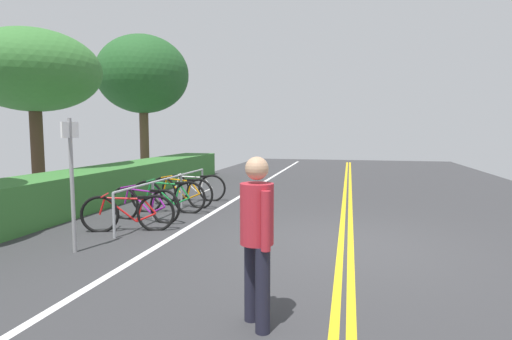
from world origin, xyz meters
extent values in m
cube|color=#353538|center=(0.00, 0.00, -0.03)|extent=(39.94, 12.13, 0.05)
cube|color=gold|center=(0.00, -0.08, 0.00)|extent=(35.94, 0.10, 0.00)
cube|color=gold|center=(0.00, 0.08, 0.00)|extent=(35.94, 0.10, 0.00)
cube|color=white|center=(0.00, 3.01, 0.00)|extent=(35.94, 0.12, 0.00)
cylinder|color=#9EA0A5|center=(-0.49, 3.99, 0.40)|extent=(0.05, 0.05, 0.81)
cylinder|color=#9EA0A5|center=(0.99, 3.99, 0.40)|extent=(0.05, 0.05, 0.81)
cylinder|color=#9EA0A5|center=(2.46, 3.99, 0.40)|extent=(0.05, 0.05, 0.81)
cylinder|color=#9EA0A5|center=(3.94, 3.99, 0.40)|extent=(0.05, 0.05, 0.81)
cylinder|color=#9EA0A5|center=(1.73, 3.99, 0.81)|extent=(4.44, 0.04, 0.04)
torus|color=black|center=(-0.16, 4.49, 0.33)|extent=(0.28, 0.69, 0.71)
torus|color=black|center=(0.17, 3.52, 0.33)|extent=(0.28, 0.69, 0.71)
cylinder|color=red|center=(-0.04, 4.13, 0.41)|extent=(0.22, 0.57, 0.49)
cylinder|color=red|center=(-0.02, 4.06, 0.63)|extent=(0.26, 0.67, 0.07)
cylinder|color=red|center=(0.07, 3.80, 0.40)|extent=(0.09, 0.17, 0.44)
cylinder|color=red|center=(0.11, 3.69, 0.26)|extent=(0.15, 0.36, 0.18)
cylinder|color=red|center=(0.13, 3.63, 0.47)|extent=(0.12, 0.25, 0.30)
cylinder|color=red|center=(-0.15, 4.44, 0.49)|extent=(0.08, 0.14, 0.32)
cube|color=black|center=(0.10, 3.73, 0.64)|extent=(0.14, 0.22, 0.05)
cylinder|color=red|center=(-0.13, 4.39, 0.69)|extent=(0.44, 0.17, 0.03)
torus|color=black|center=(0.95, 4.63, 0.34)|extent=(0.18, 0.73, 0.73)
torus|color=black|center=(0.77, 3.62, 0.34)|extent=(0.18, 0.73, 0.73)
cylinder|color=purple|center=(0.88, 4.25, 0.42)|extent=(0.14, 0.59, 0.50)
cylinder|color=purple|center=(0.87, 4.19, 0.64)|extent=(0.16, 0.70, 0.07)
cylinder|color=purple|center=(0.82, 3.91, 0.41)|extent=(0.06, 0.17, 0.45)
cylinder|color=purple|center=(0.80, 3.80, 0.26)|extent=(0.10, 0.37, 0.19)
cylinder|color=purple|center=(0.79, 3.73, 0.48)|extent=(0.08, 0.26, 0.31)
cylinder|color=purple|center=(0.94, 4.58, 0.50)|extent=(0.06, 0.14, 0.33)
cube|color=black|center=(0.81, 3.85, 0.65)|extent=(0.11, 0.21, 0.05)
cylinder|color=purple|center=(0.93, 4.53, 0.71)|extent=(0.46, 0.11, 0.03)
torus|color=black|center=(1.74, 4.54, 0.36)|extent=(0.12, 0.77, 0.77)
torus|color=black|center=(1.82, 3.52, 0.36)|extent=(0.12, 0.77, 0.77)
cylinder|color=#198C38|center=(1.77, 4.15, 0.45)|extent=(0.09, 0.59, 0.53)
cylinder|color=#198C38|center=(1.78, 4.09, 0.68)|extent=(0.09, 0.70, 0.07)
cylinder|color=#198C38|center=(1.80, 3.81, 0.43)|extent=(0.05, 0.17, 0.47)
cylinder|color=#198C38|center=(1.81, 3.69, 0.28)|extent=(0.07, 0.37, 0.19)
cylinder|color=#198C38|center=(1.81, 3.63, 0.51)|extent=(0.06, 0.26, 0.32)
cylinder|color=#198C38|center=(1.74, 4.48, 0.53)|extent=(0.05, 0.14, 0.35)
cube|color=black|center=(1.81, 3.74, 0.69)|extent=(0.10, 0.21, 0.05)
cylinder|color=#198C38|center=(1.75, 4.43, 0.75)|extent=(0.46, 0.07, 0.03)
torus|color=black|center=(2.66, 4.56, 0.35)|extent=(0.19, 0.75, 0.75)
torus|color=black|center=(2.48, 3.52, 0.35)|extent=(0.19, 0.75, 0.75)
cylinder|color=orange|center=(2.59, 4.17, 0.44)|extent=(0.14, 0.60, 0.52)
cylinder|color=orange|center=(2.58, 4.10, 0.66)|extent=(0.16, 0.72, 0.07)
cylinder|color=orange|center=(2.53, 3.81, 0.42)|extent=(0.07, 0.18, 0.46)
cylinder|color=orange|center=(2.51, 3.70, 0.27)|extent=(0.10, 0.38, 0.19)
cylinder|color=orange|center=(2.50, 3.63, 0.50)|extent=(0.08, 0.26, 0.32)
cylinder|color=orange|center=(2.66, 4.51, 0.52)|extent=(0.06, 0.14, 0.34)
cube|color=black|center=(2.52, 3.75, 0.68)|extent=(0.11, 0.21, 0.05)
cylinder|color=orange|center=(2.65, 4.45, 0.73)|extent=(0.46, 0.11, 0.03)
torus|color=black|center=(3.28, 4.50, 0.34)|extent=(0.22, 0.74, 0.74)
torus|color=black|center=(3.49, 3.55, 0.34)|extent=(0.22, 0.74, 0.74)
cylinder|color=white|center=(3.36, 4.14, 0.43)|extent=(0.16, 0.55, 0.51)
cylinder|color=white|center=(3.37, 4.08, 0.65)|extent=(0.18, 0.66, 0.07)
cylinder|color=white|center=(3.43, 3.82, 0.41)|extent=(0.07, 0.17, 0.46)
cylinder|color=white|center=(3.45, 3.72, 0.27)|extent=(0.11, 0.36, 0.19)
cylinder|color=white|center=(3.46, 3.65, 0.49)|extent=(0.09, 0.25, 0.31)
cylinder|color=white|center=(3.29, 4.45, 0.51)|extent=(0.06, 0.14, 0.34)
cube|color=black|center=(3.44, 3.76, 0.67)|extent=(0.12, 0.21, 0.05)
cylinder|color=white|center=(3.30, 4.41, 0.72)|extent=(0.46, 0.13, 0.03)
cylinder|color=#1E1E2D|center=(-3.21, 0.73, 0.41)|extent=(0.14, 0.14, 0.82)
cylinder|color=#1E1E2D|center=(-2.99, 0.90, 0.41)|extent=(0.14, 0.14, 0.82)
cylinder|color=#B22633|center=(-3.10, 0.82, 1.11)|extent=(0.32, 0.32, 0.58)
sphere|color=tan|center=(-3.10, 0.82, 1.54)|extent=(0.22, 0.22, 0.22)
cylinder|color=#B22633|center=(-3.26, 0.70, 1.08)|extent=(0.09, 0.09, 0.55)
cylinder|color=#B22633|center=(-2.94, 0.93, 1.08)|extent=(0.09, 0.09, 0.55)
cylinder|color=gray|center=(-1.39, 4.12, 1.04)|extent=(0.06, 0.06, 2.08)
cube|color=white|center=(-1.39, 4.12, 1.90)|extent=(0.36, 0.04, 0.24)
cube|color=#387533|center=(3.23, 6.33, 0.45)|extent=(13.44, 1.35, 0.91)
cylinder|color=#473323|center=(2.65, 8.24, 1.25)|extent=(0.33, 0.33, 2.50)
ellipsoid|color=#387533|center=(2.65, 8.24, 3.48)|extent=(3.49, 3.49, 2.17)
cylinder|color=brown|center=(7.66, 7.74, 1.35)|extent=(0.34, 0.34, 2.70)
ellipsoid|color=#235626|center=(7.66, 7.74, 4.03)|extent=(3.48, 3.48, 2.95)
camera|label=1|loc=(-6.79, -0.02, 1.89)|focal=28.56mm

